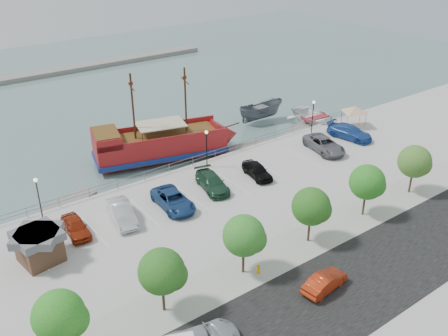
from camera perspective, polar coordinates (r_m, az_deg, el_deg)
ground at (r=50.47m, az=2.26°, el=-3.56°), size 160.00×160.00×0.00m
land_slab at (r=39.34m, az=22.36°, el=-15.41°), size 100.00×58.00×1.20m
street at (r=40.87m, az=16.63°, el=-11.40°), size 100.00×8.00×0.04m
sidewalk at (r=43.82m, az=10.50°, el=-7.72°), size 100.00×4.00×0.05m
seawall_railing at (r=55.32m, az=-2.72°, el=1.11°), size 50.00×0.06×1.00m
far_shore at (r=99.60m, az=-13.35°, el=11.58°), size 40.00×3.00×0.80m
pirate_ship at (r=58.60m, az=-6.11°, el=2.88°), size 17.89×8.87×11.07m
patrol_boat at (r=69.05m, az=4.22°, el=6.27°), size 7.03×3.41×2.61m
speedboat at (r=69.24m, az=10.45°, el=5.53°), size 6.35×8.50×1.68m
dock_west at (r=51.42m, az=-17.87°, el=-4.11°), size 7.37×4.54×0.41m
dock_mid at (r=60.96m, az=2.50°, el=2.30°), size 7.54×2.99×0.42m
dock_east at (r=66.51m, az=8.57°, el=4.19°), size 7.76×4.82×0.43m
shed at (r=42.20m, az=-20.39°, el=-8.29°), size 3.71×3.71×2.72m
canopy_tent at (r=66.33m, az=14.77°, el=6.84°), size 4.88×4.88×3.20m
street_sedan at (r=38.11m, az=11.45°, el=-12.64°), size 4.13×1.86×1.31m
fire_hydrant at (r=39.03m, az=3.95°, el=-11.43°), size 0.27×0.27×0.77m
lamp_post_left at (r=46.73m, az=-20.52°, el=-2.56°), size 0.36×0.36×4.28m
lamp_post_mid at (r=53.32m, az=-2.00°, el=2.96°), size 0.36×0.36×4.28m
lamp_post_right at (r=63.04m, az=10.14°, el=6.42°), size 0.36×0.36×4.28m
tree_a at (r=32.39m, az=-18.05°, el=-15.87°), size 3.30×3.20×5.00m
tree_b at (r=34.27m, az=-6.87°, el=-11.74°), size 3.30×3.20×5.00m
tree_c at (r=37.39m, az=2.52°, el=-7.83°), size 3.30×3.20×5.00m
tree_d at (r=41.47m, az=10.12°, el=-4.45°), size 3.30×3.20×5.00m
tree_e at (r=46.26m, az=16.21°, el=-1.65°), size 3.30×3.20×5.00m
tree_f at (r=51.55m, az=21.09°, el=0.61°), size 3.30×3.20×5.00m
parked_car_a at (r=44.92m, az=-16.58°, el=-6.45°), size 1.93×4.33×1.45m
parked_car_b at (r=45.69m, az=-11.60°, el=-5.03°), size 2.63×5.26×1.66m
parked_car_c at (r=47.03m, az=-5.84°, el=-3.67°), size 2.92×5.69×1.54m
parked_car_d at (r=49.83m, az=-1.37°, el=-1.65°), size 3.12×5.54×1.52m
parked_car_e at (r=52.29m, az=3.80°, el=-0.27°), size 2.46×4.59×1.48m
parked_car_g at (r=59.09m, az=11.39°, el=2.65°), size 3.81×6.29×1.63m
parked_car_h at (r=63.23m, az=14.16°, el=4.01°), size 3.41×6.06×1.66m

